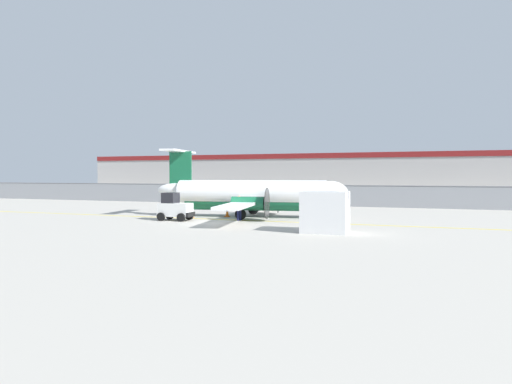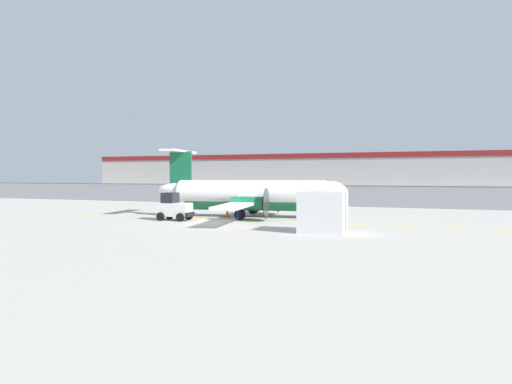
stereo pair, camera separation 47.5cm
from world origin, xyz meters
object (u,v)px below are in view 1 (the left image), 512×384
(traffic_cone_near_left, at_px, (227,212))
(parked_car_1, at_px, (282,192))
(parked_car_3, at_px, (419,193))
(commuter_airplane, at_px, (255,195))
(baggage_tug, at_px, (175,208))
(parked_car_2, at_px, (355,193))
(traffic_cone_far_left, at_px, (191,213))
(traffic_cone_near_right, at_px, (345,216))
(ground_crew_worker, at_px, (239,206))
(parked_car_0, at_px, (241,190))
(cargo_container, at_px, (325,212))

(traffic_cone_near_left, xyz_separation_m, parked_car_1, (-2.95, 23.49, 0.58))
(parked_car_3, bearing_deg, traffic_cone_near_left, 71.53)
(commuter_airplane, distance_m, traffic_cone_near_left, 2.42)
(baggage_tug, xyz_separation_m, parked_car_2, (7.97, 29.60, 0.04))
(traffic_cone_far_left, distance_m, parked_car_2, 28.65)
(commuter_airplane, relative_size, parked_car_2, 3.71)
(traffic_cone_far_left, relative_size, parked_car_1, 0.15)
(traffic_cone_near_right, relative_size, traffic_cone_far_left, 1.00)
(ground_crew_worker, height_order, traffic_cone_near_left, ground_crew_worker)
(parked_car_1, bearing_deg, parked_car_3, 8.95)
(parked_car_2, bearing_deg, baggage_tug, 79.57)
(traffic_cone_far_left, xyz_separation_m, parked_car_0, (-8.49, 30.64, 0.58))
(traffic_cone_far_left, bearing_deg, ground_crew_worker, -9.15)
(parked_car_0, height_order, parked_car_2, same)
(ground_crew_worker, xyz_separation_m, traffic_cone_far_left, (-3.99, 0.64, -0.64))
(traffic_cone_near_left, xyz_separation_m, parked_car_0, (-10.60, 28.98, 0.58))
(ground_crew_worker, distance_m, parked_car_3, 31.03)
(cargo_container, bearing_deg, traffic_cone_far_left, 153.72)
(commuter_airplane, relative_size, parked_car_0, 3.67)
(parked_car_0, bearing_deg, ground_crew_worker, 104.66)
(ground_crew_worker, height_order, parked_car_3, same)
(parked_car_0, bearing_deg, baggage_tug, 97.20)
(traffic_cone_near_right, distance_m, parked_car_0, 34.96)
(baggage_tug, xyz_separation_m, traffic_cone_far_left, (0.16, 2.04, -0.54))
(traffic_cone_far_left, relative_size, parked_car_0, 0.15)
(parked_car_2, distance_m, parked_car_3, 7.49)
(commuter_airplane, relative_size, ground_crew_worker, 9.44)
(traffic_cone_near_right, relative_size, parked_car_1, 0.15)
(cargo_container, height_order, traffic_cone_near_left, cargo_container)
(ground_crew_worker, bearing_deg, parked_car_3, 91.05)
(commuter_airplane, xyz_separation_m, cargo_container, (6.59, -6.94, -0.50))
(baggage_tug, distance_m, ground_crew_worker, 4.38)
(parked_car_1, relative_size, parked_car_3, 0.97)
(cargo_container, xyz_separation_m, parked_car_2, (-2.90, 32.47, -0.21))
(traffic_cone_near_left, distance_m, parked_car_1, 23.69)
(parked_car_0, bearing_deg, parked_car_1, 137.26)
(traffic_cone_near_right, relative_size, parked_car_2, 0.15)
(cargo_container, bearing_deg, commuter_airplane, 131.85)
(baggage_tug, bearing_deg, traffic_cone_near_right, 15.80)
(traffic_cone_far_left, relative_size, parked_car_3, 0.15)
(cargo_container, distance_m, traffic_cone_near_right, 6.41)
(commuter_airplane, distance_m, cargo_container, 9.59)
(commuter_airplane, distance_m, parked_car_1, 23.65)
(ground_crew_worker, relative_size, parked_car_0, 0.39)
(ground_crew_worker, relative_size, traffic_cone_near_right, 2.66)
(parked_car_2, bearing_deg, commuter_airplane, 86.43)
(traffic_cone_near_left, bearing_deg, traffic_cone_far_left, -141.89)
(traffic_cone_near_left, xyz_separation_m, traffic_cone_far_left, (-2.11, -1.65, 0.00))
(ground_crew_worker, bearing_deg, cargo_container, -10.06)
(baggage_tug, bearing_deg, parked_car_2, 72.97)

